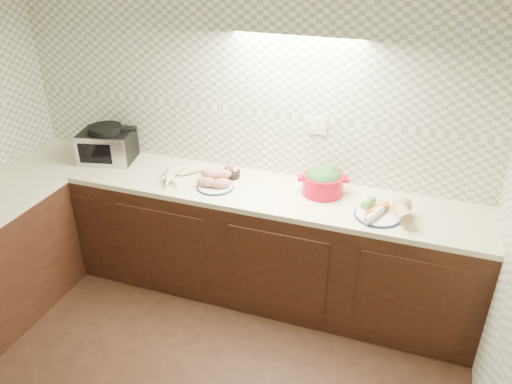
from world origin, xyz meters
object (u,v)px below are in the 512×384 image
(sweet_potato_plate, at_px, (215,181))
(dutch_oven, at_px, (323,181))
(toaster_oven, at_px, (107,145))
(parsnip_pile, at_px, (184,174))
(onion_bowl, at_px, (231,172))
(veg_plate, at_px, (389,209))

(sweet_potato_plate, bearing_deg, dutch_oven, 12.25)
(toaster_oven, height_order, parsnip_pile, toaster_oven)
(sweet_potato_plate, bearing_deg, onion_bowl, 75.96)
(onion_bowl, height_order, dutch_oven, dutch_oven)
(toaster_oven, bearing_deg, sweet_potato_plate, -20.81)
(onion_bowl, xyz_separation_m, veg_plate, (1.17, -0.18, 0.01))
(sweet_potato_plate, xyz_separation_m, dutch_oven, (0.75, 0.16, 0.05))
(sweet_potato_plate, relative_size, onion_bowl, 2.01)
(toaster_oven, height_order, sweet_potato_plate, toaster_oven)
(sweet_potato_plate, height_order, onion_bowl, sweet_potato_plate)
(onion_bowl, distance_m, veg_plate, 1.19)
(parsnip_pile, bearing_deg, onion_bowl, 23.33)
(veg_plate, bearing_deg, onion_bowl, 171.27)
(toaster_oven, relative_size, veg_plate, 1.20)
(dutch_oven, bearing_deg, toaster_oven, 165.63)
(toaster_oven, xyz_separation_m, sweet_potato_plate, (0.99, -0.14, -0.09))
(sweet_potato_plate, distance_m, veg_plate, 1.22)
(parsnip_pile, distance_m, sweet_potato_plate, 0.28)
(toaster_oven, xyz_separation_m, onion_bowl, (1.03, 0.04, -0.10))
(dutch_oven, relative_size, veg_plate, 0.93)
(dutch_oven, bearing_deg, onion_bowl, 163.18)
(parsnip_pile, height_order, dutch_oven, dutch_oven)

